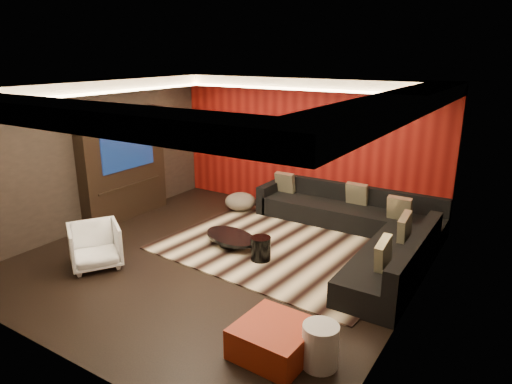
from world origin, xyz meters
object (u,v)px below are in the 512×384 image
Objects in this scene: white_side_table at (320,346)px; sectional_sofa at (362,229)px; orange_ottoman at (275,339)px; armchair at (95,246)px; coffee_table at (231,240)px; drum_stool at (261,248)px.

sectional_sofa is (-0.77, 3.45, 0.01)m from white_side_table.
white_side_table is 0.53m from orange_ottoman.
white_side_table is at bearing -61.91° from armchair.
white_side_table reaches higher than orange_ottoman.
sectional_sofa reaches higher than white_side_table.
coffee_table is at bearing -5.04° from armchair.
armchair is at bearing 173.51° from orange_ottoman.
drum_stool is 2.63m from armchair.
armchair is at bearing 175.49° from white_side_table.
drum_stool is at bearing -15.89° from coffee_table.
orange_ottoman is 3.54m from armchair.
drum_stool is 0.11× the size of sectional_sofa.
white_side_table reaches higher than coffee_table.
armchair is at bearing -127.63° from coffee_table.
orange_ottoman is (-0.52, -0.08, -0.07)m from white_side_table.
drum_stool is 2.40m from orange_ottoman.
coffee_table is 0.30× the size of sectional_sofa.
drum_stool is at bearing 125.43° from orange_ottoman.
armchair is 0.21× the size of sectional_sofa.
drum_stool is 1.95m from sectional_sofa.
armchair reaches higher than white_side_table.
sectional_sofa reaches higher than drum_stool.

